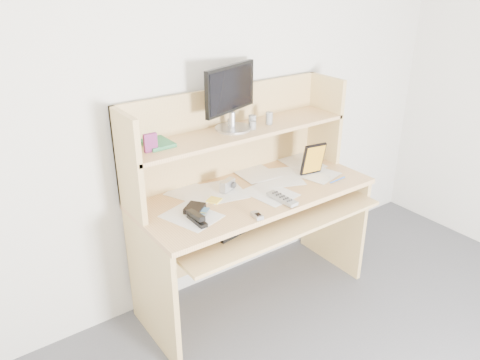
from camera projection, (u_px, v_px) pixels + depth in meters
back_wall at (223, 94)px, 2.73m from camera, size 3.60×0.04×2.50m
desk at (246, 194)px, 2.79m from camera, size 1.40×0.70×1.30m
paper_clutter at (255, 190)px, 2.70m from camera, size 1.32×0.54×0.01m
keyboard at (245, 218)px, 2.58m from camera, size 0.52×0.26×0.03m
tv_remote at (282, 199)px, 2.58m from camera, size 0.07×0.20×0.02m
flip_phone at (257, 215)px, 2.41m from camera, size 0.05×0.08×0.02m
stapler at (197, 218)px, 2.36m from camera, size 0.04×0.15×0.05m
wallet at (195, 208)px, 2.47m from camera, size 0.14×0.14×0.03m
sticky_note_pad at (214, 200)px, 2.58m from camera, size 0.10×0.10×0.01m
digital_camera at (227, 185)px, 2.69m from camera, size 0.11×0.07×0.06m
game_case at (313, 159)px, 2.86m from camera, size 0.15×0.04×0.21m
blue_pen at (338, 180)px, 2.82m from camera, size 0.13×0.02×0.01m
card_box at (150, 143)px, 2.34m from camera, size 0.07×0.02×0.10m
shelf_book at (157, 143)px, 2.45m from camera, size 0.14×0.19×0.02m
chip_stack_a at (252, 120)px, 2.73m from camera, size 0.06×0.06×0.06m
chip_stack_b at (231, 124)px, 2.68m from camera, size 0.04×0.04×0.06m
chip_stack_c at (253, 125)px, 2.67m from camera, size 0.05×0.05×0.05m
chip_stack_d at (269, 118)px, 2.75m from camera, size 0.05×0.05×0.07m
monitor at (231, 96)px, 2.61m from camera, size 0.40×0.21×0.36m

